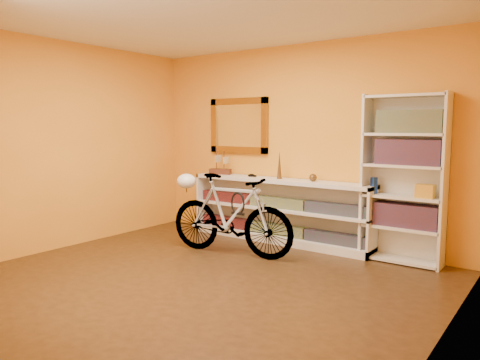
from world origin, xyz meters
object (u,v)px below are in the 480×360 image
Objects in this scene: bicycle at (231,215)px; helmet at (186,181)px; console_unit at (279,210)px; bookcase at (403,179)px.

bicycle is 6.75× the size of helmet.
helmet is at bearing -128.63° from console_unit.
bookcase is at bearing -70.87° from bicycle.
bicycle is 0.73m from helmet.
bicycle reaches higher than helmet.
bicycle is at bearing -152.83° from bookcase.
helmet is (-0.63, -0.09, 0.37)m from bicycle.
console_unit is at bearing -179.11° from bookcase.
bookcase is at bearing 22.54° from helmet.
helmet is (-0.77, -0.96, 0.43)m from console_unit.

